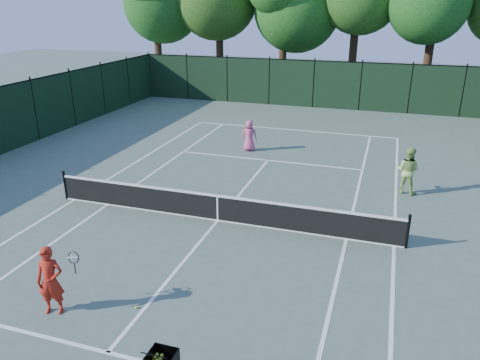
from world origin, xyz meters
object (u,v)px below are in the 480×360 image
(coach, at_px, (51,281))
(player_green, at_px, (407,170))
(loose_ball_midcourt, at_px, (136,307))
(player_pink, at_px, (249,136))

(coach, xyz_separation_m, player_green, (7.68, 9.96, 0.05))
(player_green, distance_m, loose_ball_midcourt, 11.07)
(coach, bearing_deg, loose_ball_midcourt, 3.68)
(player_pink, relative_size, player_green, 0.84)
(player_pink, xyz_separation_m, loose_ball_midcourt, (1.04, -12.47, -0.70))
(player_pink, distance_m, player_green, 7.70)
(player_green, relative_size, loose_ball_midcourt, 25.79)
(player_pink, bearing_deg, coach, 76.01)
(coach, xyz_separation_m, player_pink, (0.67, 13.15, -0.10))
(coach, height_order, player_pink, coach)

